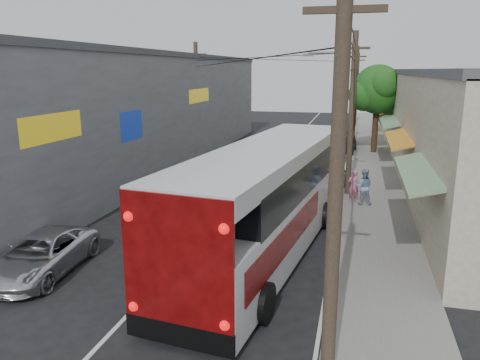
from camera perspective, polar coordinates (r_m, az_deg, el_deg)
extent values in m
plane|color=black|center=(13.36, -12.52, -14.78)|extent=(120.00, 120.00, 0.00)
cube|color=slate|center=(31.08, 15.67, 1.39)|extent=(3.00, 80.00, 0.12)
cube|color=beige|center=(33.07, 23.78, 6.62)|extent=(6.00, 40.00, 6.00)
cube|color=#4C4C51|center=(32.91, 24.29, 11.97)|extent=(6.20, 40.00, 0.30)
cube|color=#166617|center=(16.92, 21.25, 1.09)|extent=(1.39, 6.00, 0.46)
cube|color=#C06716|center=(24.77, 19.13, 4.89)|extent=(1.39, 6.00, 0.46)
cube|color=#166617|center=(32.69, 18.03, 6.85)|extent=(1.39, 6.00, 0.46)
cube|color=#C06716|center=(40.64, 17.35, 8.04)|extent=(1.39, 6.00, 0.46)
cube|color=#166617|center=(48.61, 16.89, 8.84)|extent=(1.39, 6.00, 0.46)
cube|color=gray|center=(31.83, -12.17, 8.13)|extent=(7.00, 36.00, 7.00)
cube|color=#4C4C51|center=(31.73, -12.49, 14.61)|extent=(7.20, 36.00, 0.30)
cube|color=yellow|center=(18.02, -22.02, 5.92)|extent=(0.12, 3.50, 1.00)
cube|color=#1433A5|center=(23.17, -13.19, 6.48)|extent=(0.12, 2.20, 1.40)
cube|color=yellow|center=(32.28, -5.07, 10.22)|extent=(0.12, 4.00, 0.90)
cylinder|color=#473828|center=(8.74, 11.57, -1.67)|extent=(0.28, 0.28, 8.00)
cube|color=#473828|center=(8.51, 12.63, 19.62)|extent=(1.40, 0.12, 0.12)
cylinder|color=#473828|center=(23.56, 13.42, 7.56)|extent=(0.28, 0.28, 8.00)
cube|color=#473828|center=(23.47, 13.85, 15.34)|extent=(1.40, 0.12, 0.12)
cylinder|color=#473828|center=(38.52, 13.85, 9.64)|extent=(0.28, 0.28, 8.00)
cube|color=#473828|center=(38.46, 14.12, 14.40)|extent=(1.40, 0.12, 0.12)
cylinder|color=#473828|center=(53.50, 14.04, 10.56)|extent=(0.28, 0.28, 8.00)
cube|color=#473828|center=(53.46, 14.23, 13.98)|extent=(1.40, 0.12, 0.12)
cylinder|color=#473828|center=(32.36, -5.31, 9.33)|extent=(0.28, 0.28, 8.00)
cube|color=#473828|center=(32.30, -5.43, 15.01)|extent=(1.40, 0.12, 0.12)
cylinder|color=#59595E|center=(23.51, 11.05, 14.99)|extent=(2.20, 0.10, 0.10)
cube|color=#59595E|center=(23.60, 8.29, 14.84)|extent=(0.50, 0.18, 0.12)
cylinder|color=#3F2B19|center=(36.72, 16.15, 6.20)|extent=(0.44, 0.44, 4.00)
sphere|color=#1A5015|center=(36.50, 16.43, 10.56)|extent=(3.60, 3.60, 3.60)
sphere|color=#1A5015|center=(37.18, 17.90, 9.58)|extent=(2.60, 2.60, 2.60)
sphere|color=#1A5015|center=(36.10, 14.96, 9.99)|extent=(2.40, 2.40, 2.40)
sphere|color=#1A5015|center=(35.50, 17.18, 11.10)|extent=(2.20, 2.20, 2.20)
sphere|color=#1A5015|center=(37.38, 15.94, 10.96)|extent=(2.00, 2.00, 2.00)
cube|color=silver|center=(16.17, 3.47, -4.67)|extent=(4.23, 13.12, 2.04)
cube|color=black|center=(16.27, 4.12, 0.93)|extent=(3.99, 10.99, 1.07)
cube|color=silver|center=(15.62, 3.58, 3.23)|extent=(4.23, 13.12, 0.54)
cube|color=maroon|center=(10.26, -7.73, -10.20)|extent=(2.65, 0.41, 3.11)
cube|color=black|center=(11.03, -7.45, -18.16)|extent=(2.68, 0.43, 0.54)
sphere|color=red|center=(11.29, -12.82, -14.78)|extent=(0.24, 0.24, 0.24)
sphere|color=red|center=(10.32, -1.85, -17.29)|extent=(0.24, 0.24, 0.24)
sphere|color=red|center=(10.46, -13.42, -4.33)|extent=(0.24, 0.24, 0.24)
sphere|color=red|center=(9.41, -1.94, -5.96)|extent=(0.24, 0.24, 0.24)
cylinder|color=black|center=(13.08, -8.58, -12.60)|extent=(0.45, 1.11, 1.07)
cylinder|color=black|center=(12.09, 2.94, -14.74)|extent=(0.45, 1.11, 1.07)
cylinder|color=black|center=(19.69, 2.58, -3.46)|extent=(0.45, 1.11, 1.07)
cylinder|color=black|center=(19.05, 10.27, -4.25)|extent=(0.45, 1.11, 1.07)
cylinder|color=black|center=(21.17, 3.97, -2.28)|extent=(0.45, 1.11, 1.07)
cylinder|color=black|center=(20.57, 11.14, -2.97)|extent=(0.45, 1.11, 1.07)
imported|color=silver|center=(15.95, -23.09, -8.38)|extent=(2.40, 4.58, 1.23)
imported|color=gray|center=(24.12, 9.70, 0.26)|extent=(2.89, 6.03, 1.69)
imported|color=#2A2B30|center=(36.66, 12.58, 4.36)|extent=(1.97, 4.27, 1.42)
imported|color=black|center=(40.04, 12.74, 5.00)|extent=(1.80, 4.06, 1.30)
imported|color=#CE6D93|center=(22.63, 13.68, -0.69)|extent=(0.66, 0.56, 1.53)
imported|color=#84A0C1|center=(22.26, 14.85, -0.79)|extent=(0.83, 0.66, 1.69)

